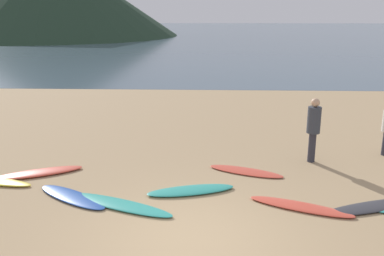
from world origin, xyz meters
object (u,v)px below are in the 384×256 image
(surfboard_5, at_px, (246,171))
(surfboard_1, at_px, (39,173))
(surfboard_4, at_px, (191,190))
(surfboard_6, at_px, (301,207))
(surfboard_3, at_px, (120,204))
(surfboard_2, at_px, (72,197))
(surfboard_7, at_px, (373,207))
(person_1, at_px, (314,125))

(surfboard_5, bearing_deg, surfboard_1, -154.46)
(surfboard_4, height_order, surfboard_5, surfboard_4)
(surfboard_6, bearing_deg, surfboard_3, -156.11)
(surfboard_1, distance_m, surfboard_2, 1.90)
(surfboard_1, bearing_deg, surfboard_7, -36.25)
(surfboard_3, relative_size, surfboard_4, 1.26)
(surfboard_4, xyz_separation_m, surfboard_7, (3.96, -0.68, -0.01))
(surfboard_2, relative_size, surfboard_5, 1.06)
(surfboard_1, relative_size, surfboard_2, 1.06)
(person_1, bearing_deg, surfboard_5, -113.91)
(surfboard_1, height_order, person_1, person_1)
(surfboard_2, bearing_deg, surfboard_4, 43.19)
(surfboard_1, relative_size, person_1, 1.23)
(surfboard_4, xyz_separation_m, surfboard_5, (1.39, 1.29, -0.02))
(surfboard_4, height_order, surfboard_6, surfboard_4)
(surfboard_1, height_order, surfboard_6, surfboard_1)
(surfboard_3, xyz_separation_m, surfboard_4, (1.52, 0.79, 0.01))
(surfboard_4, relative_size, surfboard_5, 1.04)
(surfboard_6, height_order, surfboard_7, surfboard_6)
(surfboard_3, xyz_separation_m, surfboard_6, (3.91, 0.05, -0.00))
(surfboard_7, height_order, person_1, person_1)
(surfboard_7, xyz_separation_m, person_1, (-0.68, 2.86, 1.03))
(surfboard_1, bearing_deg, surfboard_4, -38.06)
(surfboard_6, relative_size, surfboard_7, 0.90)
(surfboard_2, xyz_separation_m, surfboard_3, (1.16, -0.35, 0.00))
(surfboard_3, height_order, surfboard_4, surfboard_4)
(surfboard_2, height_order, surfboard_5, surfboard_2)
(surfboard_6, xyz_separation_m, person_1, (0.88, 2.92, 1.03))
(surfboard_2, xyz_separation_m, surfboard_6, (5.07, -0.30, 0.00))
(surfboard_1, distance_m, surfboard_3, 3.01)
(surfboard_1, relative_size, surfboard_3, 0.85)
(surfboard_7, distance_m, person_1, 3.12)
(surfboard_3, height_order, surfboard_5, surfboard_3)
(surfboard_5, xyz_separation_m, surfboard_7, (2.57, -1.97, 0.01))
(surfboard_1, xyz_separation_m, person_1, (7.26, 1.24, 1.02))
(surfboard_1, xyz_separation_m, surfboard_7, (7.94, -1.63, -0.01))
(surfboard_5, distance_m, surfboard_6, 2.27)
(surfboard_1, height_order, surfboard_7, surfboard_1)
(surfboard_3, distance_m, surfboard_5, 3.57)
(surfboard_2, distance_m, surfboard_7, 6.64)
(surfboard_5, height_order, person_1, person_1)
(surfboard_1, xyz_separation_m, surfboard_6, (6.37, -1.68, -0.01))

